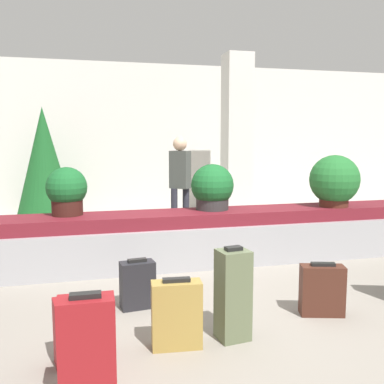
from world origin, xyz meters
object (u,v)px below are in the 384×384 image
Objects in this scene: potted_plant_0 at (212,188)px; potted_plant_2 at (67,191)px; suitcase_5 at (233,294)px; decorated_tree at (44,161)px; pillar at (237,138)px; potted_plant_1 at (334,181)px; suitcase_0 at (79,330)px; suitcase_6 at (322,290)px; suitcase_3 at (87,352)px; traveler_0 at (180,177)px; suitcase_2 at (177,314)px; suitcase_4 at (138,284)px.

potted_plant_2 is at bearing 179.01° from potted_plant_0.
suitcase_5 is 5.84m from decorated_tree.
pillar reaches higher than potted_plant_1.
suitcase_0 is at bearing -121.15° from pillar.
suitcase_0 is 0.67× the size of suitcase_5.
suitcase_5 is at bearing -149.43° from suitcase_6.
potted_plant_2 is 0.27× the size of decorated_tree.
suitcase_3 is 0.43× the size of traveler_0.
pillar reaches higher than suitcase_0.
potted_plant_0 is at bearing -44.64° from traveler_0.
potted_plant_2 reaches higher than suitcase_6.
suitcase_2 is at bearing -141.68° from potted_plant_1.
suitcase_3 is 4.70m from traveler_0.
decorated_tree reaches higher than suitcase_6.
suitcase_3 is 1.20× the size of potted_plant_2.
suitcase_0 is 0.84× the size of potted_plant_0.
potted_plant_2 reaches higher than suitcase_4.
suitcase_4 is 0.80× the size of potted_plant_0.
pillar is at bearing 62.90° from suitcase_3.
suitcase_3 is (0.05, -0.55, 0.10)m from suitcase_0.
suitcase_5 is 1.07× the size of potted_plant_1.
pillar is 5.87m from suitcase_0.
potted_plant_1 is (1.69, -0.16, 0.06)m from potted_plant_0.
suitcase_0 is 0.92× the size of suitcase_2.
traveler_0 is at bearing 41.10° from potted_plant_2.
pillar reaches higher than potted_plant_2.
suitcase_6 is 0.30× the size of traveler_0.
decorated_tree reaches higher than suitcase_4.
pillar reaches higher than decorated_tree.
potted_plant_0 reaches higher than suitcase_2.
potted_plant_0 is (1.16, 1.41, 0.73)m from suitcase_4.
suitcase_2 is (0.72, 0.04, 0.02)m from suitcase_0.
suitcase_3 reaches higher than suitcase_0.
decorated_tree reaches higher than suitcase_2.
traveler_0 reaches higher than potted_plant_1.
decorated_tree reaches higher than suitcase_3.
potted_plant_1 is (2.19, 2.06, 0.65)m from suitcase_5.
suitcase_2 is 0.78× the size of suitcase_3.
potted_plant_2 is at bearing 176.87° from potted_plant_1.
suitcase_0 is at bearing -126.76° from suitcase_4.
suitcase_4 is at bearing -65.05° from potted_plant_2.
suitcase_4 is 0.67× the size of potted_plant_1.
suitcase_0 is 0.72m from suitcase_2.
suitcase_6 is 0.69× the size of potted_plant_1.
suitcase_0 is 0.31× the size of traveler_0.
pillar reaches higher than suitcase_4.
suitcase_6 is at bearing -39.35° from traveler_0.
traveler_0 is at bearing 76.06° from suitcase_5.
traveler_0 reaches higher than potted_plant_0.
traveler_0 is at bearing -142.78° from pillar.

